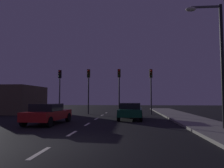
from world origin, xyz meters
TOP-DOWN VIEW (x-y plane):
  - ground_plane at (0.00, 7.00)m, footprint 80.00×80.00m
  - sidewalk_curb_right at (7.50, 7.00)m, footprint 3.00×40.00m
  - lane_stripe_nearest at (0.00, -1.20)m, footprint 0.16×1.60m
  - lane_stripe_second at (0.00, 2.60)m, footprint 0.16×1.60m
  - lane_stripe_third at (0.00, 6.40)m, footprint 0.16×1.60m
  - lane_stripe_fourth at (0.00, 10.20)m, footprint 0.16×1.60m
  - lane_stripe_fifth at (0.00, 14.00)m, footprint 0.16×1.60m
  - lane_stripe_sixth at (0.00, 17.80)m, footprint 0.16×1.60m
  - traffic_signal_far_left at (-4.99, 15.49)m, footprint 0.32×0.38m
  - traffic_signal_center_left at (-1.73, 15.49)m, footprint 0.32×0.38m
  - traffic_signal_center_right at (1.66, 15.49)m, footprint 0.32×0.38m
  - traffic_signal_far_right at (5.10, 15.49)m, footprint 0.32×0.38m
  - car_stopped_ahead at (2.89, 10.05)m, footprint 2.09×4.63m
  - car_adjacent_lane at (-2.69, 6.27)m, footprint 2.18×4.35m
  - street_lamp_right at (7.49, 3.99)m, footprint 1.95×0.36m
  - storefront_left at (-10.28, 16.25)m, footprint 4.56×6.68m

SIDE VIEW (x-z plane):
  - ground_plane at x=0.00m, z-range 0.00..0.00m
  - lane_stripe_nearest at x=0.00m, z-range 0.00..0.01m
  - lane_stripe_second at x=0.00m, z-range 0.00..0.01m
  - lane_stripe_third at x=0.00m, z-range 0.00..0.01m
  - lane_stripe_fourth at x=0.00m, z-range 0.00..0.01m
  - lane_stripe_fifth at x=0.00m, z-range 0.00..0.01m
  - lane_stripe_sixth at x=0.00m, z-range 0.00..0.01m
  - sidewalk_curb_right at x=7.50m, z-range 0.00..0.15m
  - car_stopped_ahead at x=2.89m, z-range 0.03..1.38m
  - car_adjacent_lane at x=-2.69m, z-range 0.03..1.39m
  - storefront_left at x=-10.28m, z-range 0.00..3.15m
  - traffic_signal_far_right at x=5.10m, z-range 0.98..5.84m
  - traffic_signal_far_left at x=-4.99m, z-range 0.98..5.87m
  - traffic_signal_center_right at x=1.66m, z-range 0.99..5.91m
  - traffic_signal_center_left at x=-1.73m, z-range 0.99..5.92m
  - street_lamp_right at x=7.49m, z-range 0.73..7.56m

